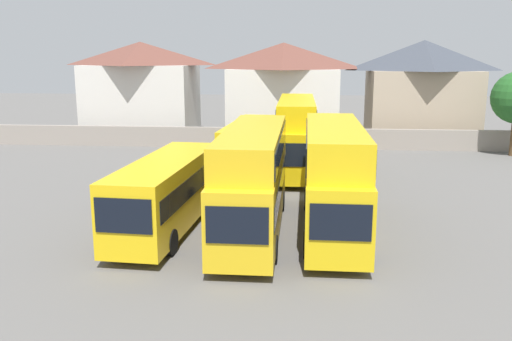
# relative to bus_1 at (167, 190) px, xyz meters

# --- Properties ---
(ground) EXTENTS (140.00, 140.00, 0.00)m
(ground) POSITION_rel_bus_1_xyz_m (3.92, 18.07, -1.92)
(ground) COLOR #605E5B
(depot_boundary_wall) EXTENTS (56.00, 0.50, 1.80)m
(depot_boundary_wall) POSITION_rel_bus_1_xyz_m (3.92, 23.16, -1.02)
(depot_boundary_wall) COLOR gray
(depot_boundary_wall) RESTS_ON ground
(bus_1) EXTENTS (3.21, 10.43, 3.36)m
(bus_1) POSITION_rel_bus_1_xyz_m (0.00, 0.00, 0.00)
(bus_1) COLOR yellow
(bus_1) RESTS_ON ground
(bus_2) EXTENTS (2.66, 11.89, 4.81)m
(bus_2) POSITION_rel_bus_1_xyz_m (4.05, 0.13, 0.80)
(bus_2) COLOR gold
(bus_2) RESTS_ON ground
(bus_3) EXTENTS (2.68, 11.25, 4.96)m
(bus_3) POSITION_rel_bus_1_xyz_m (7.72, 0.45, 0.87)
(bus_3) COLOR gold
(bus_3) RESTS_ON ground
(bus_4) EXTENTS (3.32, 10.67, 3.48)m
(bus_4) POSITION_rel_bus_1_xyz_m (2.62, 13.18, 0.06)
(bus_4) COLOR yellow
(bus_4) RESTS_ON ground
(bus_5) EXTENTS (2.61, 11.74, 5.10)m
(bus_5) POSITION_rel_bus_1_xyz_m (5.85, 13.43, 0.95)
(bus_5) COLOR yellow
(bus_5) RESTS_ON ground
(house_terrace_left) EXTENTS (10.91, 8.28, 9.38)m
(house_terrace_left) POSITION_rel_bus_1_xyz_m (-9.91, 29.43, 2.86)
(house_terrace_left) COLOR silver
(house_terrace_left) RESTS_ON ground
(house_terrace_centre) EXTENTS (10.96, 7.21, 9.26)m
(house_terrace_centre) POSITION_rel_bus_1_xyz_m (4.36, 28.51, 2.80)
(house_terrace_centre) COLOR silver
(house_terrace_centre) RESTS_ON ground
(house_terrace_right) EXTENTS (10.36, 7.01, 9.46)m
(house_terrace_right) POSITION_rel_bus_1_xyz_m (17.48, 28.57, 2.91)
(house_terrace_right) COLOR tan
(house_terrace_right) RESTS_ON ground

